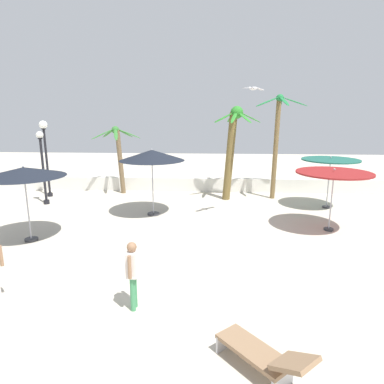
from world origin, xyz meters
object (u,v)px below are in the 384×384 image
object	(u,v)px
patio_umbrella_1	(24,172)
seagull_0	(253,88)
patio_umbrella_3	(152,156)
guest_1	(133,269)
lamp_post_1	(45,146)
patio_umbrella_2	(330,161)
lamp_post_0	(43,162)
palm_tree_0	(232,143)
patio_umbrella_0	(334,174)
palm_tree_1	(119,150)
lounge_chair_0	(263,354)
palm_tree_2	(277,134)

from	to	relation	value
patio_umbrella_1	seagull_0	distance (m)	8.83
patio_umbrella_3	guest_1	bearing A→B (deg)	-83.66
patio_umbrella_1	lamp_post_1	distance (m)	6.86
patio_umbrella_2	lamp_post_0	distance (m)	13.78
patio_umbrella_1	lamp_post_1	xyz separation A→B (m)	(-2.41, 6.42, 0.25)
patio_umbrella_3	palm_tree_0	distance (m)	4.70
patio_umbrella_0	lamp_post_0	size ratio (longest dim) A/B	0.77
palm_tree_1	seagull_0	xyz separation A→B (m)	(6.71, -4.91, 2.93)
lamp_post_0	guest_1	bearing A→B (deg)	-53.85
patio_umbrella_0	lamp_post_1	world-z (taller)	lamp_post_1
lamp_post_1	seagull_0	size ratio (longest dim) A/B	4.35
lounge_chair_0	seagull_0	size ratio (longest dim) A/B	1.87
palm_tree_1	lounge_chair_0	xyz separation A→B (m)	(6.11, -13.35, -2.03)
patio_umbrella_0	lamp_post_1	size ratio (longest dim) A/B	0.68
patio_umbrella_2	lamp_post_1	xyz separation A→B (m)	(-14.35, 1.45, 0.47)
patio_umbrella_0	patio_umbrella_1	world-z (taller)	patio_umbrella_1
palm_tree_0	patio_umbrella_1	bearing A→B (deg)	-139.48
patio_umbrella_3	lamp_post_1	size ratio (longest dim) A/B	0.73
patio_umbrella_1	patio_umbrella_2	bearing A→B (deg)	22.57
patio_umbrella_0	seagull_0	world-z (taller)	seagull_0
palm_tree_1	lamp_post_0	xyz separation A→B (m)	(-3.08, -2.58, -0.31)
patio_umbrella_1	lounge_chair_0	xyz separation A→B (m)	(7.34, -5.90, -2.07)
palm_tree_0	seagull_0	bearing A→B (deg)	-82.36
palm_tree_2	lamp_post_1	xyz separation A→B (m)	(-12.13, -0.30, -0.66)
patio_umbrella_2	seagull_0	xyz separation A→B (m)	(-4.00, -2.43, 3.11)
patio_umbrella_3	seagull_0	xyz separation A→B (m)	(4.11, -0.81, 2.70)
patio_umbrella_0	seagull_0	bearing A→B (deg)	165.24
patio_umbrella_3	lamp_post_0	bearing A→B (deg)	165.06
patio_umbrella_2	palm_tree_2	xyz separation A→B (m)	(-2.22, 1.75, 1.13)
patio_umbrella_3	guest_1	distance (m)	7.60
patio_umbrella_2	palm_tree_2	world-z (taller)	palm_tree_2
palm_tree_2	patio_umbrella_1	bearing A→B (deg)	-145.38
patio_umbrella_1	lamp_post_0	xyz separation A→B (m)	(-1.84, 4.86, -0.35)
patio_umbrella_0	guest_1	distance (m)	8.65
palm_tree_1	seagull_0	distance (m)	8.81
lamp_post_0	patio_umbrella_0	bearing A→B (deg)	-13.70
patio_umbrella_0	palm_tree_1	size ratio (longest dim) A/B	0.74
patio_umbrella_0	patio_umbrella_3	xyz separation A→B (m)	(-7.16, 1.61, 0.46)
lamp_post_0	guest_1	xyz separation A→B (m)	(6.49, -8.89, -1.12)
patio_umbrella_2	lounge_chair_0	world-z (taller)	patio_umbrella_2
lounge_chair_0	patio_umbrella_2	bearing A→B (deg)	67.06
palm_tree_2	lounge_chair_0	world-z (taller)	palm_tree_2
palm_tree_0	lamp_post_0	distance (m)	9.43
lamp_post_1	seagull_0	bearing A→B (deg)	-20.54
patio_umbrella_2	patio_umbrella_3	size ratio (longest dim) A/B	0.89
seagull_0	patio_umbrella_2	bearing A→B (deg)	31.25
patio_umbrella_3	patio_umbrella_1	bearing A→B (deg)	-138.88
seagull_0	lamp_post_0	bearing A→B (deg)	166.63
seagull_0	palm_tree_1	bearing A→B (deg)	143.81
patio_umbrella_2	patio_umbrella_3	xyz separation A→B (m)	(-8.11, -1.62, 0.41)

